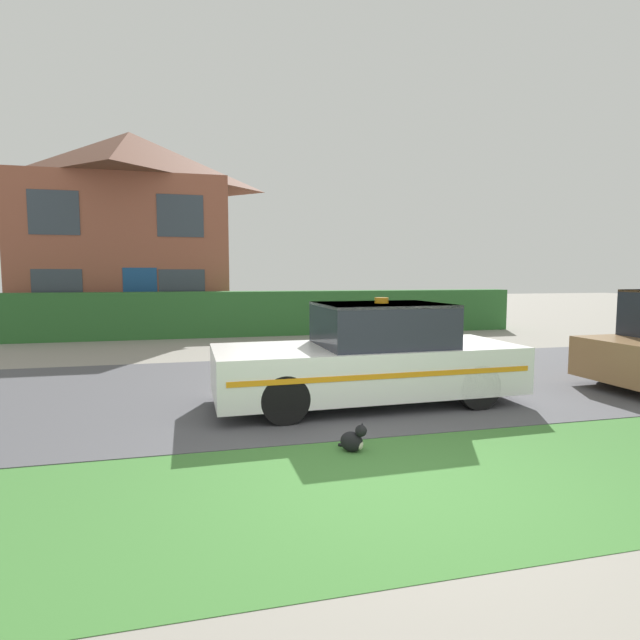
% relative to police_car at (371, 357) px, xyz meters
% --- Properties ---
extents(ground_plane, '(80.00, 80.00, 0.00)m').
position_rel_police_car_xyz_m(ground_plane, '(-0.74, -2.78, -0.68)').
color(ground_plane, gray).
extents(road_strip, '(28.00, 5.69, 0.01)m').
position_rel_police_car_xyz_m(road_strip, '(-0.74, 1.30, -0.67)').
color(road_strip, '#4C4C51').
rests_on(road_strip, ground).
extents(lawn_verge, '(28.00, 2.63, 0.01)m').
position_rel_police_car_xyz_m(lawn_verge, '(-0.74, -2.86, -0.67)').
color(lawn_verge, '#3D7533').
rests_on(lawn_verge, ground).
extents(garden_hedge, '(15.86, 0.77, 1.37)m').
position_rel_police_car_xyz_m(garden_hedge, '(-0.05, 8.68, 0.01)').
color(garden_hedge, '#2D662D').
rests_on(garden_hedge, ground).
extents(police_car, '(4.45, 1.77, 1.54)m').
position_rel_police_car_xyz_m(police_car, '(0.00, 0.00, 0.00)').
color(police_car, black).
rests_on(police_car, road_strip).
extents(cat, '(0.30, 0.35, 0.32)m').
position_rel_police_car_xyz_m(cat, '(-0.85, -1.89, -0.55)').
color(cat, black).
rests_on(cat, ground).
extents(house_left, '(6.84, 6.38, 6.94)m').
position_rel_police_car_xyz_m(house_left, '(-4.72, 12.48, 2.86)').
color(house_left, '#93513D').
rests_on(house_left, ground).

